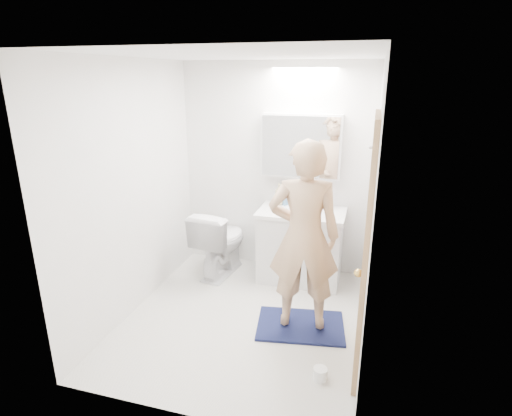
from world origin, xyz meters
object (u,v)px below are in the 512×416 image
(toilet, at_px, (221,241))
(vanity_cabinet, at_px, (300,247))
(medicine_cabinet, at_px, (301,146))
(toilet_paper_roll, at_px, (320,374))
(person, at_px, (304,237))
(soap_bottle_a, at_px, (279,194))
(soap_bottle_b, at_px, (285,197))
(toothbrush_cup, at_px, (325,204))

(toilet, bearing_deg, vanity_cabinet, -165.36)
(vanity_cabinet, relative_size, medicine_cabinet, 1.02)
(toilet_paper_roll, bearing_deg, vanity_cabinet, 105.68)
(person, xyz_separation_m, soap_bottle_a, (-0.48, 1.11, 0.04))
(vanity_cabinet, bearing_deg, soap_bottle_a, 152.97)
(medicine_cabinet, bearing_deg, soap_bottle_b, -168.98)
(toilet, distance_m, toothbrush_cup, 1.28)
(toilet_paper_roll, bearing_deg, toilet, 132.56)
(vanity_cabinet, bearing_deg, toilet_paper_roll, -74.32)
(person, bearing_deg, soap_bottle_a, -75.54)
(vanity_cabinet, relative_size, person, 0.52)
(soap_bottle_a, xyz_separation_m, toothbrush_cup, (0.53, 0.01, -0.08))
(soap_bottle_b, height_order, toilet_paper_roll, soap_bottle_b)
(toilet, bearing_deg, toilet_paper_roll, 140.07)
(soap_bottle_a, height_order, toothbrush_cup, soap_bottle_a)
(toilet_paper_roll, bearing_deg, person, 112.37)
(vanity_cabinet, distance_m, toilet_paper_roll, 1.70)
(medicine_cabinet, relative_size, toilet, 1.10)
(medicine_cabinet, bearing_deg, toothbrush_cup, -9.36)
(person, distance_m, soap_bottle_b, 1.21)
(soap_bottle_a, bearing_deg, toilet_paper_roll, -67.02)
(toothbrush_cup, xyz_separation_m, toilet_paper_roll, (0.22, -1.77, -0.82))
(medicine_cabinet, distance_m, soap_bottle_b, 0.60)
(toilet, bearing_deg, soap_bottle_b, -149.53)
(vanity_cabinet, distance_m, toothbrush_cup, 0.56)
(person, relative_size, soap_bottle_b, 8.94)
(vanity_cabinet, bearing_deg, soap_bottle_b, 141.05)
(medicine_cabinet, relative_size, toothbrush_cup, 8.67)
(vanity_cabinet, relative_size, toothbrush_cup, 8.86)
(person, distance_m, soap_bottle_a, 1.21)
(toilet_paper_roll, bearing_deg, toothbrush_cup, 96.99)
(toilet, bearing_deg, person, 150.13)
(person, bearing_deg, soap_bottle_b, -79.21)
(vanity_cabinet, xyz_separation_m, person, (0.18, -0.96, 0.52))
(soap_bottle_a, relative_size, toilet_paper_roll, 2.28)
(toilet, height_order, toilet_paper_roll, toilet)
(soap_bottle_a, bearing_deg, soap_bottle_b, 22.83)
(toothbrush_cup, bearing_deg, person, -92.60)
(vanity_cabinet, height_order, soap_bottle_a, soap_bottle_a)
(soap_bottle_b, distance_m, toilet_paper_roll, 2.10)
(vanity_cabinet, xyz_separation_m, toilet, (-0.92, -0.12, 0.01))
(medicine_cabinet, distance_m, toilet_paper_roll, 2.38)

